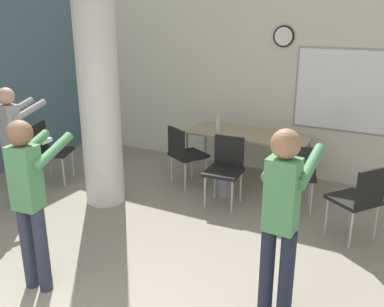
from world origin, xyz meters
name	(u,v)px	position (x,y,z in m)	size (l,w,h in m)	color
wall_back	(265,80)	(0.03, 5.06, 1.40)	(8.00, 0.15, 2.80)	beige
support_pillar	(99,96)	(-1.36, 2.91, 1.40)	(0.50, 0.50, 2.80)	silver
folding_table	(248,136)	(0.01, 4.45, 0.68)	(1.77, 0.73, 0.73)	tan
bottle_on_table	(218,124)	(-0.39, 4.30, 0.84)	(0.06, 0.06, 0.29)	silver
waste_bin	(225,184)	(-0.05, 3.82, 0.16)	(0.25, 0.25, 0.31)	gray
chair_table_front	(225,166)	(0.05, 3.59, 0.51)	(0.47, 0.47, 0.87)	black
chair_mid_room	(359,197)	(1.70, 3.37, 0.51)	(0.61, 0.61, 0.87)	black
chair_by_left_wall	(50,148)	(-2.51, 3.09, 0.51)	(0.57, 0.57, 0.87)	black
chair_table_left	(184,152)	(-0.69, 3.84, 0.51)	(0.59, 0.59, 0.87)	black
chair_table_right	(298,172)	(0.93, 3.81, 0.51)	(0.54, 0.54, 0.87)	black
person_playing_side	(282,213)	(1.31, 1.75, 0.94)	(0.37, 0.64, 1.60)	#1E2338
person_watching_back	(13,137)	(-2.28, 2.32, 0.89)	(0.37, 0.58, 1.52)	#1E2338
person_playing_front	(30,193)	(-0.70, 1.15, 0.92)	(0.39, 0.60, 1.56)	#2D3347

